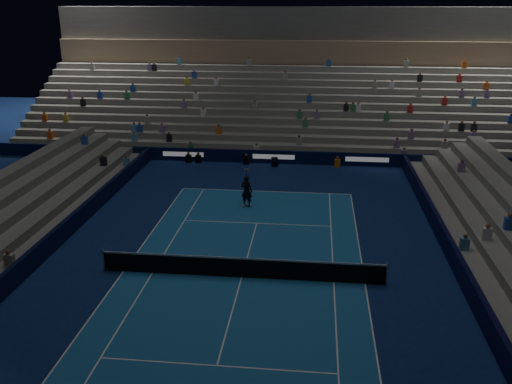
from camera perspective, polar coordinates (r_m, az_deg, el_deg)
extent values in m
plane|color=#0C1D4C|center=(25.20, -1.49, -8.79)|extent=(90.00, 90.00, 0.00)
cube|color=#1A5791|center=(25.19, -1.49, -8.78)|extent=(10.97, 23.77, 0.01)
cube|color=black|center=(42.20, 1.83, 3.63)|extent=(44.00, 0.25, 1.00)
cube|color=black|center=(25.66, 20.76, -8.35)|extent=(0.25, 37.00, 1.00)
cube|color=black|center=(27.86, -21.81, -6.25)|extent=(0.25, 37.00, 1.00)
cube|color=slate|center=(43.23, 1.93, 3.67)|extent=(44.00, 1.00, 0.50)
cube|color=slate|center=(44.13, 2.04, 4.33)|extent=(44.00, 1.00, 1.00)
cube|color=slate|center=(45.03, 2.14, 4.96)|extent=(44.00, 1.00, 1.50)
cube|color=slate|center=(45.94, 2.23, 5.57)|extent=(44.00, 1.00, 2.00)
cube|color=slate|center=(46.85, 2.32, 6.15)|extent=(44.00, 1.00, 2.50)
cube|color=slate|center=(47.77, 2.41, 6.71)|extent=(44.00, 1.00, 3.00)
cube|color=slate|center=(48.69, 2.50, 7.25)|extent=(44.00, 1.00, 3.50)
cube|color=slate|center=(49.62, 2.58, 7.77)|extent=(44.00, 1.00, 4.00)
cube|color=slate|center=(50.55, 2.66, 8.27)|extent=(44.00, 1.00, 4.50)
cube|color=slate|center=(51.48, 2.73, 8.75)|extent=(44.00, 1.00, 5.00)
cube|color=slate|center=(52.42, 2.81, 9.22)|extent=(44.00, 1.00, 5.50)
cube|color=slate|center=(53.36, 2.88, 9.67)|extent=(44.00, 1.00, 6.00)
cube|color=#896E55|center=(53.93, 3.03, 14.16)|extent=(44.00, 0.60, 2.20)
cube|color=#4D4E4B|center=(55.16, 3.16, 16.98)|extent=(44.00, 2.40, 3.00)
cube|color=slate|center=(25.99, 22.41, -8.83)|extent=(1.00, 37.00, 0.50)
cube|color=slate|center=(26.18, 24.60, -8.32)|extent=(1.00, 37.00, 1.00)
cube|color=slate|center=(28.34, -23.19, -6.57)|extent=(1.00, 37.00, 0.50)
cylinder|color=#B2B2B7|center=(26.50, -15.45, -6.73)|extent=(0.10, 0.10, 1.10)
cylinder|color=#B2B2B7|center=(24.98, 13.36, -8.19)|extent=(0.10, 0.10, 1.10)
cube|color=black|center=(24.99, -1.50, -7.88)|extent=(12.80, 0.03, 0.90)
cube|color=white|center=(24.77, -1.51, -6.87)|extent=(12.80, 0.04, 0.08)
imported|color=black|center=(33.17, -0.97, 0.11)|extent=(0.81, 0.63, 1.95)
cube|color=black|center=(41.57, 1.93, 3.12)|extent=(0.55, 0.64, 0.62)
cylinder|color=black|center=(41.08, 1.88, 3.19)|extent=(0.22, 0.37, 0.16)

